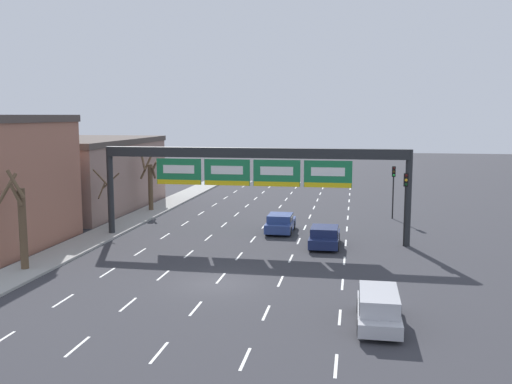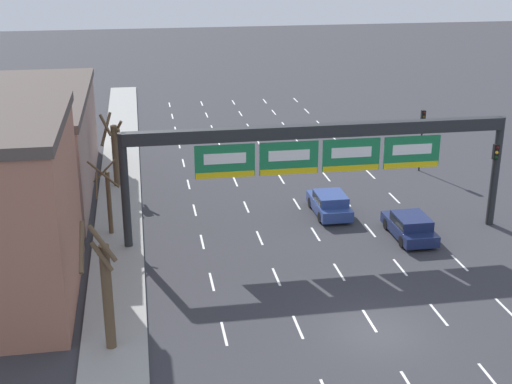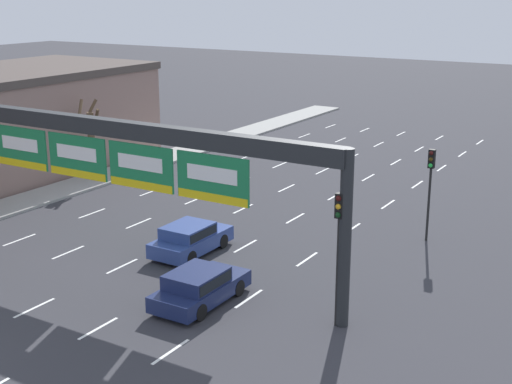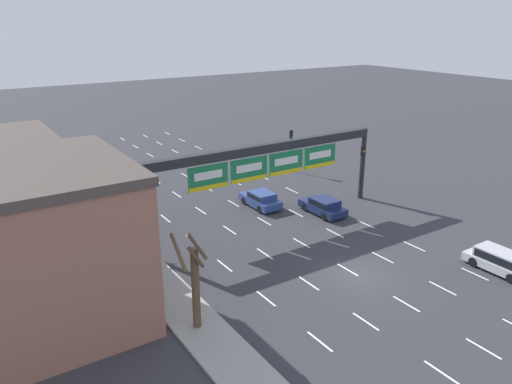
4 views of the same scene
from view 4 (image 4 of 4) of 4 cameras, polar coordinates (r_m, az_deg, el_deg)
name	(u,v)px [view 4 (image 4 of 4)]	position (r m, az deg, el deg)	size (l,w,h in m)	color
ground_plane	(358,276)	(33.62, 11.60, -9.38)	(220.00, 220.00, 0.00)	#333338
sidewalk_left	(204,331)	(27.81, -6.00, -15.55)	(2.80, 110.00, 0.15)	#999993
lane_dashes	(248,212)	(43.20, -0.92, -2.28)	(13.32, 67.00, 0.01)	white
sign_gantry	(266,158)	(39.31, 1.14, 3.86)	(21.86, 0.70, 6.59)	#232628
building_near	(22,250)	(28.91, -25.17, -6.02)	(11.47, 10.43, 8.89)	#9E6651
car_navy	(323,206)	(42.93, 7.71, -1.54)	(1.98, 4.36, 1.40)	#19234C
suv_silver	(500,260)	(36.80, 26.16, -7.02)	(1.80, 4.51, 1.47)	#B7B7BC
car_blue	(261,199)	(44.06, 0.56, -0.79)	(1.96, 4.24, 1.42)	navy
traffic_light_near_gantry	(362,162)	(46.28, 12.04, 3.41)	(0.30, 0.35, 5.00)	black
traffic_light_mid_block	(291,142)	(53.97, 4.04, 5.72)	(0.30, 0.35, 4.54)	black
tree_bare_closest	(85,181)	(44.92, -18.94, 1.15)	(1.61, 1.90, 4.99)	brown
tree_bare_second	(114,217)	(37.23, -15.88, -2.75)	(1.73, 1.91, 4.62)	brown
tree_bare_third	(195,282)	(26.61, -7.04, -10.13)	(1.50, 1.83, 5.73)	brown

